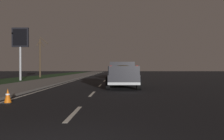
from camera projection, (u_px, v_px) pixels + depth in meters
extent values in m
plane|color=black|center=(107.00, 78.00, 30.00)|extent=(144.00, 144.00, 0.00)
cube|color=slate|center=(65.00, 78.00, 30.11)|extent=(108.00, 4.00, 0.12)
cube|color=#1E3819|center=(28.00, 78.00, 30.21)|extent=(108.00, 6.00, 0.01)
cube|color=silver|center=(74.00, 113.00, 6.85)|extent=(2.40, 0.14, 0.01)
cube|color=silver|center=(92.00, 94.00, 12.04)|extent=(2.40, 0.14, 0.01)
cube|color=silver|center=(100.00, 85.00, 18.03)|extent=(2.40, 0.14, 0.01)
cube|color=silver|center=(104.00, 81.00, 24.27)|extent=(2.40, 0.14, 0.01)
cube|color=silver|center=(107.00, 78.00, 29.98)|extent=(2.40, 0.14, 0.01)
cube|color=silver|center=(108.00, 77.00, 36.70)|extent=(2.40, 0.14, 0.01)
cube|color=silver|center=(110.00, 75.00, 43.53)|extent=(2.40, 0.14, 0.01)
cube|color=silver|center=(110.00, 74.00, 48.82)|extent=(2.40, 0.14, 0.01)
cube|color=silver|center=(111.00, 74.00, 53.87)|extent=(2.40, 0.14, 0.01)
cube|color=silver|center=(112.00, 73.00, 59.81)|extent=(2.40, 0.14, 0.01)
cube|color=silver|center=(112.00, 73.00, 65.80)|extent=(2.40, 0.14, 0.01)
cube|color=silver|center=(112.00, 72.00, 71.80)|extent=(2.40, 0.14, 0.01)
cube|color=silver|center=(113.00, 72.00, 78.14)|extent=(2.40, 0.14, 0.01)
cube|color=silver|center=(82.00, 78.00, 30.07)|extent=(108.00, 0.14, 0.01)
cube|color=#232328|center=(122.00, 78.00, 16.20)|extent=(5.42, 2.06, 0.60)
cube|color=#232328|center=(122.00, 68.00, 17.39)|extent=(2.18, 1.86, 0.90)
cube|color=#1E2833|center=(122.00, 67.00, 16.34)|extent=(0.06, 1.44, 0.50)
cube|color=#232328|center=(109.00, 70.00, 15.13)|extent=(3.02, 0.11, 0.56)
cube|color=#232328|center=(137.00, 70.00, 15.11)|extent=(3.02, 0.11, 0.56)
cube|color=#232328|center=(124.00, 71.00, 13.54)|extent=(0.10, 1.88, 0.56)
cube|color=silver|center=(124.00, 84.00, 13.55)|extent=(0.14, 2.00, 0.16)
cube|color=red|center=(111.00, 67.00, 13.55)|extent=(0.06, 0.14, 0.20)
cube|color=red|center=(137.00, 67.00, 13.54)|extent=(0.06, 0.14, 0.20)
ellipsoid|color=#4C422D|center=(123.00, 70.00, 15.12)|extent=(2.61, 1.55, 0.64)
sphere|color=silver|center=(118.00, 72.00, 15.62)|extent=(0.40, 0.40, 0.40)
sphere|color=beige|center=(128.00, 72.00, 14.52)|extent=(0.34, 0.34, 0.34)
cylinder|color=black|center=(109.00, 80.00, 18.00)|extent=(0.84, 0.28, 0.84)
cylinder|color=black|center=(134.00, 80.00, 17.98)|extent=(0.84, 0.28, 0.84)
cylinder|color=black|center=(108.00, 83.00, 14.43)|extent=(0.84, 0.28, 0.84)
cylinder|color=black|center=(139.00, 83.00, 14.42)|extent=(0.84, 0.28, 0.84)
cube|color=#14592D|center=(120.00, 74.00, 28.02)|extent=(4.41, 1.82, 0.70)
cube|color=#1E2833|center=(120.00, 69.00, 27.76)|extent=(2.47, 1.60, 0.56)
cylinder|color=black|center=(113.00, 76.00, 29.53)|extent=(0.68, 0.22, 0.68)
cylinder|color=black|center=(127.00, 76.00, 29.50)|extent=(0.68, 0.22, 0.68)
cylinder|color=black|center=(113.00, 77.00, 26.54)|extent=(0.68, 0.22, 0.68)
cylinder|color=black|center=(128.00, 77.00, 26.51)|extent=(0.68, 0.22, 0.68)
cube|color=red|center=(120.00, 74.00, 25.87)|extent=(0.09, 1.51, 0.10)
cube|color=maroon|center=(120.00, 73.00, 35.02)|extent=(4.40, 1.80, 0.70)
cube|color=#1E2833|center=(120.00, 69.00, 34.76)|extent=(2.46, 1.58, 0.56)
cylinder|color=black|center=(114.00, 75.00, 36.53)|extent=(0.68, 0.22, 0.68)
cylinder|color=black|center=(125.00, 75.00, 36.50)|extent=(0.68, 0.22, 0.68)
cylinder|color=black|center=(114.00, 75.00, 33.54)|extent=(0.68, 0.22, 0.68)
cylinder|color=black|center=(126.00, 75.00, 33.51)|extent=(0.68, 0.22, 0.68)
cube|color=red|center=(120.00, 73.00, 32.87)|extent=(0.08, 1.51, 0.10)
cylinder|color=#99999E|center=(20.00, 54.00, 25.23)|extent=(0.24, 0.24, 6.00)
cube|color=black|center=(20.00, 37.00, 25.21)|extent=(0.24, 1.90, 2.20)
cube|color=black|center=(20.00, 37.00, 25.08)|extent=(0.04, 1.60, 1.87)
cylinder|color=#423323|center=(40.00, 58.00, 34.17)|extent=(0.28, 0.28, 5.85)
cylinder|color=#423323|center=(44.00, 40.00, 33.96)|extent=(0.36, 1.37, 1.17)
cylinder|color=#423323|center=(38.00, 43.00, 34.01)|extent=(0.37, 0.53, 0.96)
cylinder|color=#423323|center=(42.00, 44.00, 34.39)|extent=(0.56, 0.58, 1.05)
cube|color=black|center=(8.00, 103.00, 8.84)|extent=(0.36, 0.36, 0.03)
cone|color=orange|center=(8.00, 96.00, 8.83)|extent=(0.28, 0.28, 0.55)
cylinder|color=white|center=(8.00, 94.00, 8.83)|extent=(0.17, 0.17, 0.06)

